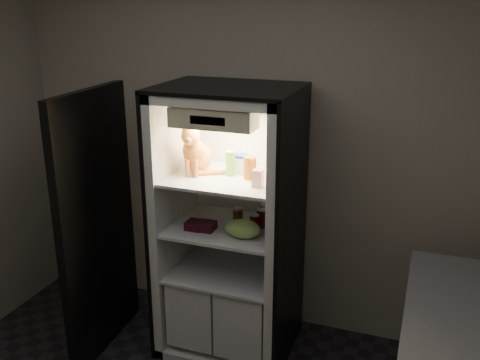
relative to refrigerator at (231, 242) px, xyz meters
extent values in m
plane|color=#AAA08E|center=(0.00, 0.42, 0.56)|extent=(3.60, 0.00, 3.60)
cube|color=white|center=(0.00, 0.29, 0.13)|extent=(0.85, 0.06, 1.85)
cube|color=white|center=(-0.40, -0.03, 0.13)|extent=(0.06, 0.70, 1.85)
cube|color=white|center=(0.40, -0.03, 0.13)|extent=(0.06, 0.70, 1.85)
cube|color=white|center=(0.00, -0.03, 1.03)|extent=(0.85, 0.70, 0.06)
cube|color=white|center=(0.00, -0.03, -0.76)|extent=(0.85, 0.70, 0.06)
cube|color=black|center=(-0.44, -0.03, 0.13)|extent=(0.02, 0.72, 1.87)
cube|color=black|center=(0.44, -0.03, 0.13)|extent=(0.02, 0.72, 1.87)
cube|color=black|center=(0.00, -0.03, 1.07)|extent=(0.90, 0.72, 0.02)
cube|color=white|center=(0.00, -0.06, 0.49)|extent=(0.73, 0.62, 0.02)
cube|color=white|center=(0.00, -0.06, 0.14)|extent=(0.73, 0.62, 0.02)
cube|color=white|center=(-0.18, -0.06, -0.44)|extent=(0.34, 0.58, 0.48)
cube|color=white|center=(0.18, -0.06, -0.44)|extent=(0.34, 0.58, 0.48)
cube|color=white|center=(0.00, -0.06, -0.19)|extent=(0.73, 0.62, 0.02)
cube|color=beige|center=(0.00, -0.27, 0.93)|extent=(0.52, 0.18, 0.12)
cube|color=black|center=(0.00, -0.36, 0.93)|extent=(0.22, 0.01, 0.05)
cube|color=black|center=(-0.85, -0.33, 0.13)|extent=(0.11, 0.87, 1.85)
cube|color=white|center=(-0.85, -0.39, -0.24)|extent=(0.10, 0.64, 0.12)
cube|color=white|center=(-0.85, -0.39, 0.26)|extent=(0.10, 0.64, 0.12)
ellipsoid|color=orange|center=(-0.23, 0.00, 0.59)|extent=(0.21, 0.25, 0.19)
ellipsoid|color=orange|center=(-0.22, -0.09, 0.66)|extent=(0.17, 0.15, 0.16)
sphere|color=orange|center=(-0.21, -0.15, 0.77)|extent=(0.13, 0.13, 0.12)
sphere|color=orange|center=(-0.20, -0.20, 0.76)|extent=(0.06, 0.06, 0.05)
cone|color=orange|center=(-0.25, -0.15, 0.83)|extent=(0.05, 0.05, 0.05)
cone|color=orange|center=(-0.18, -0.14, 0.83)|extent=(0.05, 0.05, 0.05)
cylinder|color=orange|center=(-0.24, -0.16, 0.56)|extent=(0.03, 0.03, 0.12)
cylinder|color=orange|center=(-0.18, -0.15, 0.56)|extent=(0.03, 0.03, 0.12)
cylinder|color=orange|center=(-0.12, -0.07, 0.51)|extent=(0.20, 0.14, 0.03)
cylinder|color=#268C3E|center=(0.01, -0.03, 0.57)|extent=(0.06, 0.06, 0.15)
cylinder|color=#268C3E|center=(0.01, -0.03, 0.66)|extent=(0.06, 0.06, 0.01)
cylinder|color=white|center=(0.07, 0.04, 0.55)|extent=(0.09, 0.09, 0.11)
cylinder|color=#182FA8|center=(0.07, 0.04, 0.62)|extent=(0.09, 0.09, 0.02)
cylinder|color=maroon|center=(0.15, -0.05, 0.56)|extent=(0.08, 0.08, 0.13)
cylinder|color=gold|center=(0.15, -0.05, 0.64)|extent=(0.08, 0.08, 0.01)
cylinder|color=maroon|center=(0.29, 0.05, 0.59)|extent=(0.11, 0.11, 0.17)
cylinder|color=white|center=(0.29, 0.05, 0.68)|extent=(0.11, 0.11, 0.01)
cube|color=white|center=(0.25, -0.19, 0.55)|extent=(0.06, 0.06, 0.11)
cylinder|color=black|center=(0.22, 0.07, 0.21)|extent=(0.07, 0.07, 0.13)
cylinder|color=#B2B2B2|center=(0.22, 0.07, 0.28)|extent=(0.07, 0.07, 0.00)
cylinder|color=black|center=(0.22, 0.00, 0.21)|extent=(0.07, 0.07, 0.12)
cylinder|color=#B2B2B2|center=(0.22, 0.00, 0.27)|extent=(0.07, 0.07, 0.00)
cylinder|color=black|center=(0.20, -0.08, 0.20)|extent=(0.06, 0.06, 0.11)
cylinder|color=#B2B2B2|center=(0.20, -0.08, 0.26)|extent=(0.06, 0.06, 0.00)
cylinder|color=brown|center=(0.04, 0.04, 0.19)|extent=(0.07, 0.07, 0.09)
cylinder|color=#B2B2B2|center=(0.04, 0.04, 0.24)|extent=(0.07, 0.07, 0.01)
ellipsoid|color=#7CAC50|center=(0.16, -0.20, 0.21)|extent=(0.23, 0.17, 0.12)
cube|color=#480C1B|center=(-0.18, -0.18, 0.18)|extent=(0.11, 0.11, 0.06)
cube|color=#480C1B|center=(-0.10, -0.17, 0.18)|extent=(0.11, 0.11, 0.06)
camera|label=1|loc=(1.22, -3.14, 1.58)|focal=40.00mm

